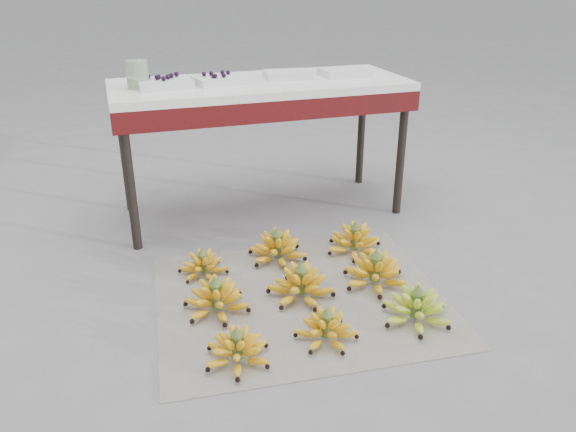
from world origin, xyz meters
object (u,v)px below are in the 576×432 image
object	(u,v)px
bunch_front_right	(416,308)
bunch_mid_center	(301,285)
tray_far_left	(164,83)
tray_far_right	(344,72)
bunch_front_center	(326,329)
bunch_mid_right	(375,272)
bunch_back_right	(355,241)
newspaper_mat	(300,299)
tray_right	(287,75)
glass_jar	(137,75)
tray_left	(218,80)
bunch_back_left	(203,266)
vendor_table	(261,97)
bunch_back_center	(277,248)
bunch_mid_left	(216,299)
bunch_front_left	(237,350)

from	to	relation	value
bunch_front_right	bunch_mid_center	bearing A→B (deg)	159.29
tray_far_left	tray_far_right	world-z (taller)	tray_far_left
bunch_front_center	bunch_mid_right	bearing A→B (deg)	22.79
bunch_back_right	newspaper_mat	bearing A→B (deg)	-136.43
tray_right	glass_jar	bearing A→B (deg)	-177.60
tray_far_left	tray_left	bearing A→B (deg)	1.45
bunch_back_left	glass_jar	world-z (taller)	glass_jar
bunch_front_right	bunch_front_center	bearing A→B (deg)	-160.73
bunch_front_right	vendor_table	world-z (taller)	vendor_table
bunch_mid_center	bunch_back_center	distance (m)	0.37
bunch_mid_center	tray_far_left	size ratio (longest dim) A/B	1.35
bunch_mid_right	vendor_table	world-z (taller)	vendor_table
glass_jar	bunch_mid_right	bearing A→B (deg)	-47.27
bunch_back_left	newspaper_mat	bearing A→B (deg)	-18.11
bunch_back_right	tray_left	bearing A→B (deg)	134.25
bunch_mid_right	bunch_back_left	bearing A→B (deg)	153.63
bunch_back_right	tray_right	world-z (taller)	tray_right
newspaper_mat	vendor_table	world-z (taller)	vendor_table
vendor_table	tray_far_left	size ratio (longest dim) A/B	5.61
bunch_mid_left	tray_right	world-z (taller)	tray_right
newspaper_mat	bunch_back_left	distance (m)	0.51
bunch_front_left	bunch_back_left	size ratio (longest dim) A/B	0.94
newspaper_mat	tray_far_left	world-z (taller)	tray_far_left
bunch_front_right	bunch_front_left	bearing A→B (deg)	-159.48
bunch_mid_left	bunch_mid_right	bearing A→B (deg)	-5.08
bunch_back_center	tray_left	size ratio (longest dim) A/B	1.04
bunch_front_center	tray_right	size ratio (longest dim) A/B	1.19
bunch_front_right	bunch_back_left	world-z (taller)	bunch_front_right
bunch_front_center	bunch_mid_right	xyz separation A→B (m)	(0.37, 0.33, 0.01)
bunch_back_right	vendor_table	world-z (taller)	vendor_table
bunch_mid_right	tray_far_right	size ratio (longest dim) A/B	1.17
tray_far_left	tray_left	size ratio (longest dim) A/B	1.01
bunch_mid_left	bunch_back_center	xyz separation A→B (m)	(0.38, 0.36, 0.00)
bunch_back_right	bunch_mid_center	bearing A→B (deg)	-137.00
vendor_table	tray_left	xyz separation A→B (m)	(-0.23, -0.02, 0.11)
bunch_mid_left	vendor_table	size ratio (longest dim) A/B	0.19
bunch_back_center	bunch_back_right	size ratio (longest dim) A/B	0.95
bunch_back_left	tray_far_left	world-z (taller)	tray_far_left
bunch_front_center	newspaper_mat	bearing A→B (deg)	70.85
bunch_front_right	bunch_mid_right	distance (m)	0.32
bunch_front_center	tray_far_right	distance (m)	1.62
bunch_front_left	tray_far_right	size ratio (longest dim) A/B	1.08
bunch_back_center	tray_far_right	xyz separation A→B (m)	(0.59, 0.61, 0.73)
bunch_mid_right	glass_jar	size ratio (longest dim) A/B	2.22
tray_far_left	tray_far_right	size ratio (longest dim) A/B	1.09
bunch_back_center	bunch_front_left	bearing A→B (deg)	-116.12
bunch_mid_right	bunch_back_right	distance (m)	0.32
bunch_mid_right	glass_jar	bearing A→B (deg)	130.39
bunch_front_right	bunch_mid_left	size ratio (longest dim) A/B	1.19
bunch_front_right	bunch_mid_center	xyz separation A→B (m)	(-0.39, 0.32, 0.00)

